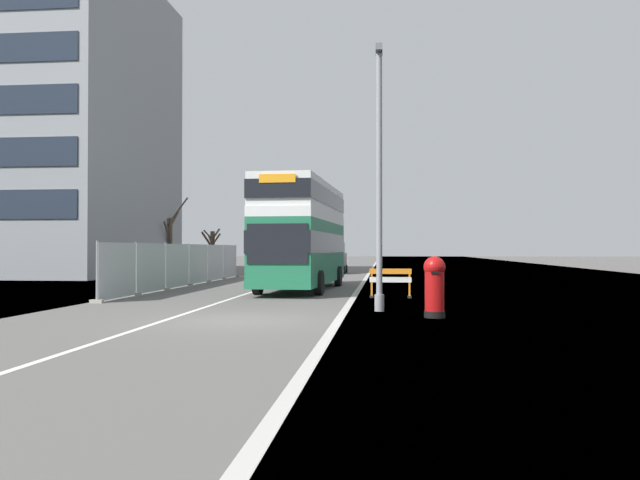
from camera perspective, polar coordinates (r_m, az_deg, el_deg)
name	(u,v)px	position (r m, az deg, el deg)	size (l,w,h in m)	color
ground	(261,322)	(16.81, -5.29, -7.33)	(140.00, 280.00, 0.10)	#565451
double_decker_bus	(303,234)	(28.95, -1.55, 0.56)	(3.17, 10.92, 4.79)	#1E6B47
lamppost_foreground	(379,186)	(19.18, 5.32, 4.83)	(0.29, 0.70, 7.95)	gray
red_pillar_postbox	(434,284)	(17.55, 10.22, -3.89)	(0.59, 0.59, 1.66)	black
roadworks_barrier	(391,280)	(24.41, 6.33, -3.56)	(1.59, 0.47, 1.11)	orange
construction_site_fence	(188,265)	(32.65, -11.71, -2.24)	(0.44, 20.60, 2.15)	#A8AAAD
car_oncoming_near	(333,259)	(48.11, 1.20, -1.71)	(1.98, 4.03, 2.33)	gray
car_receding_mid	(303,259)	(54.54, -1.55, -1.72)	(1.91, 4.31, 2.08)	maroon
bare_tree_far_verge_near	(212,247)	(59.23, -9.63, -0.60)	(1.74, 2.91, 3.75)	#4C3D2D
bare_tree_far_verge_mid	(170,239)	(51.82, -13.25, 0.12)	(2.94, 3.01, 5.97)	#4C3D2D
backdrop_office_block	(10,127)	(52.52, -26.02, 9.09)	(20.35, 17.30, 21.60)	gray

